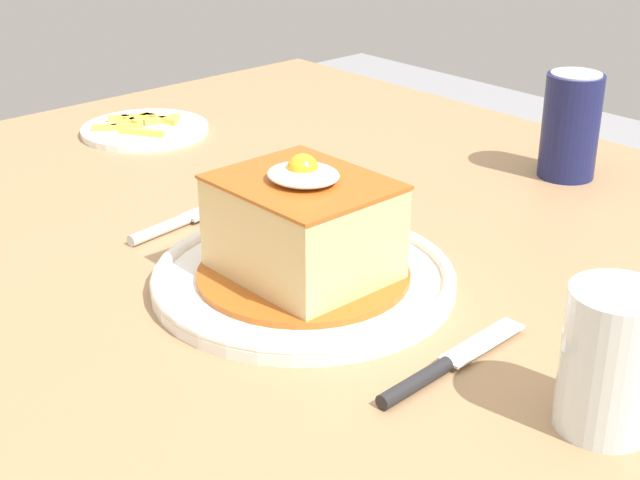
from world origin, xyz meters
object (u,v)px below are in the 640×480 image
at_px(fork, 175,223).
at_px(knife, 436,370).
at_px(drinking_glass, 610,369).
at_px(main_plate, 304,277).
at_px(side_plate_fries, 144,129).
at_px(soda_can, 571,126).

relative_size(fork, knife, 0.86).
relative_size(knife, drinking_glass, 1.58).
relative_size(main_plate, fork, 1.93).
height_order(fork, side_plate_fries, side_plate_fries).
height_order(fork, knife, same).
relative_size(knife, side_plate_fries, 0.97).
xyz_separation_m(knife, drinking_glass, (0.12, 0.04, 0.04)).
height_order(fork, drinking_glass, drinking_glass).
bearing_deg(side_plate_fries, knife, -13.73).
bearing_deg(knife, side_plate_fries, 166.27).
distance_m(main_plate, knife, 0.18).
xyz_separation_m(main_plate, soda_can, (-0.01, 0.42, 0.05)).
bearing_deg(knife, fork, 178.25).
xyz_separation_m(main_plate, fork, (-0.19, -0.01, -0.00)).
xyz_separation_m(soda_can, side_plate_fries, (-0.48, -0.28, -0.06)).
height_order(knife, side_plate_fries, side_plate_fries).
bearing_deg(fork, drinking_glass, 3.48).
bearing_deg(side_plate_fries, drinking_glass, -8.83).
bearing_deg(main_plate, knife, -7.75).
bearing_deg(main_plate, drinking_glass, 3.10).
distance_m(fork, soda_can, 0.47).
distance_m(knife, soda_can, 0.48).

